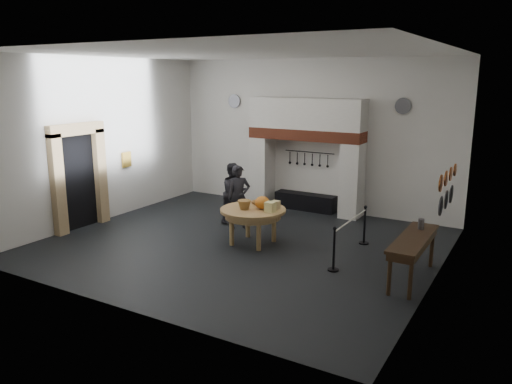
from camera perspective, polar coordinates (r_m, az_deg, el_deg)
The scene contains 39 objects.
floor at distance 12.20m, azimuth -1.70°, elevation -5.94°, with size 9.00×8.00×0.02m, color black.
ceiling at distance 11.55m, azimuth -1.85°, elevation 15.67°, with size 9.00×8.00×0.02m, color silver.
wall_back at distance 15.18m, azimuth 6.29°, elevation 6.46°, with size 9.00×0.02×4.50m, color silver.
wall_front at distance 8.59m, azimuth -16.02°, elevation 1.00°, with size 9.00×0.02×4.50m, color silver.
wall_left at distance 14.54m, azimuth -17.08°, elevation 5.68°, with size 0.02×8.00×4.50m, color silver.
wall_right at distance 10.07m, azimuth 20.54°, elevation 2.38°, with size 0.02×8.00×4.50m, color silver.
chimney_pier_left at distance 15.70m, azimuth 0.73°, elevation 2.42°, with size 0.55×0.70×2.15m, color silver.
chimney_pier_right at distance 14.51m, azimuth 10.93°, elevation 1.30°, with size 0.55×0.70×2.15m, color silver.
hearth_brick_band at distance 14.86m, azimuth 5.74°, elevation 6.57°, with size 3.50×0.72×0.32m, color #9E442B.
chimney_hood at distance 14.80m, azimuth 5.79°, elevation 8.91°, with size 3.50×0.70×0.90m, color silver.
iron_range at distance 15.29m, azimuth 5.67°, elevation -1.10°, with size 1.90×0.45×0.50m, color black.
utensil_rail at distance 15.17m, azimuth 6.12°, elevation 4.56°, with size 0.02×0.02×1.60m, color black.
door_recess at distance 14.02m, azimuth -19.70°, elevation 1.09°, with size 0.04×1.10×2.50m, color black.
door_jamb_near at distance 13.51m, azimuth -21.72°, elevation 0.72°, with size 0.22×0.30×2.60m, color tan.
door_jamb_far at distance 14.40m, azimuth -17.37°, elevation 1.76°, with size 0.22×0.30×2.60m, color tan.
door_lintel at distance 13.75m, azimuth -19.90°, elevation 6.77°, with size 0.22×1.70×0.30m, color tan.
wall_plaque at distance 15.14m, azimuth -14.58°, elevation 3.62°, with size 0.05×0.34×0.44m, color gold.
work_table at distance 11.99m, azimuth -0.35°, elevation -2.08°, with size 1.58×1.58×0.07m, color tan.
pumpkin at distance 11.93m, azimuth 0.72°, elevation -1.22°, with size 0.36×0.36×0.31m, color orange.
cheese_block_big at distance 11.67m, azimuth 1.64°, elevation -1.72°, with size 0.22×0.22×0.24m, color #ECE18D.
cheese_block_small at distance 11.94m, azimuth 2.25°, elevation -1.48°, with size 0.18×0.18×0.20m, color #D1BA7D.
wicker_basket at distance 11.91m, azimuth -1.34°, elevation -1.47°, with size 0.32×0.32×0.22m, color #A4783C.
bread_loaf at distance 12.31m, azimuth 0.08°, elevation -1.20°, with size 0.31×0.18×0.13m, color #A6793B.
visitor_near at distance 13.24m, azimuth -1.98°, elevation -0.58°, with size 0.62×0.41×1.70m, color black.
visitor_far at distance 13.79m, azimuth -2.51°, elevation -0.10°, with size 0.81×0.63×1.67m, color black.
side_table at distance 10.31m, azimuth 17.58°, elevation -5.08°, with size 0.55×2.20×0.06m, color #382714.
pewter_jug at distance 10.83m, azimuth 18.35°, elevation -3.49°, with size 0.12×0.12×0.22m, color #515156.
copper_pan_a at distance 10.32m, azimuth 20.39°, elevation 0.94°, with size 0.34×0.34×0.03m, color #C6662D.
copper_pan_b at distance 10.86m, azimuth 20.90°, elevation 1.46°, with size 0.32×0.32×0.03m, color #C6662D.
copper_pan_c at distance 11.39m, azimuth 21.37°, elevation 1.93°, with size 0.30×0.30×0.03m, color #C6662D.
copper_pan_d at distance 11.93m, azimuth 21.80°, elevation 2.36°, with size 0.28×0.28×0.03m, color #C6662D.
pewter_plate_left at distance 10.63m, azimuth 20.37°, elevation -1.50°, with size 0.40×0.40×0.03m, color #4C4C51.
pewter_plate_mid at distance 11.20m, azimuth 20.91°, elevation -0.82°, with size 0.40×0.40×0.03m, color #4C4C51.
pewter_plate_right at distance 11.78m, azimuth 21.41°, elevation -0.22°, with size 0.40×0.40×0.03m, color #4C4C51.
pewter_plate_back_left at distance 16.35m, azimuth -2.50°, elevation 10.33°, with size 0.44×0.44×0.03m, color #4C4C51.
pewter_plate_back_right at distance 14.19m, azimuth 16.46°, elevation 9.41°, with size 0.44×0.44×0.03m, color #4C4C51.
barrier_post_near at distance 10.56m, azimuth 8.90°, elevation -6.58°, with size 0.05×0.05×0.90m, color black.
barrier_post_far at distance 12.36m, azimuth 12.31°, elevation -3.81°, with size 0.05×0.05×0.90m, color black.
barrier_rope at distance 11.33m, azimuth 10.82°, elevation -3.17°, with size 0.04×0.04×2.00m, color beige.
Camera 1 is at (6.11, -9.79, 3.97)m, focal length 35.00 mm.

